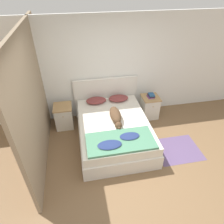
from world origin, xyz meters
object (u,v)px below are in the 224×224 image
Objects in this scene: nightstand_left at (64,116)px; dog at (116,116)px; book_stack at (151,96)px; pillow_left at (96,100)px; bed at (114,131)px; nightstand_right at (150,107)px; pillow_right at (118,98)px.

nightstand_left is 1.40m from dog.
book_stack is (2.24, 0.01, 0.34)m from nightstand_left.
pillow_left is at bearing 176.34° from book_stack.
book_stack is (1.07, 0.69, -0.01)m from dog.
nightstand_left reaches higher than bed.
nightstand_left is at bearing 149.70° from dog.
dog is at bearing -147.37° from nightstand_right.
book_stack reaches higher than nightstand_right.
dog reaches higher than nightstand_left.
dog reaches higher than bed.
nightstand_right is 0.89m from pillow_right.
nightstand_left is 0.89m from pillow_left.
bed is 0.39m from dog.
book_stack reaches higher than bed.
pillow_right is 0.63× the size of dog.
bed is at bearing -70.91° from pillow_left.
nightstand_left and nightstand_right have the same top height.
pillow_left is 1.41m from book_stack.
nightstand_right is at bearing -119.62° from book_stack.
pillow_left is (0.83, 0.10, 0.30)m from nightstand_left.
pillow_right is at bearing 0.00° from pillow_left.
pillow_left and pillow_right have the same top height.
nightstand_left is 1.00× the size of nightstand_right.
nightstand_left is 1.19× the size of pillow_left.
pillow_right is (0.29, 0.83, 0.34)m from bed.
nightstand_right is 1.19× the size of pillow_right.
pillow_left is 2.47× the size of book_stack.
pillow_left is 0.85m from dog.
pillow_left reaches higher than nightstand_left.
dog reaches higher than pillow_left.
dog is at bearing -66.64° from pillow_left.
pillow_right is (-0.83, 0.10, 0.30)m from nightstand_right.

